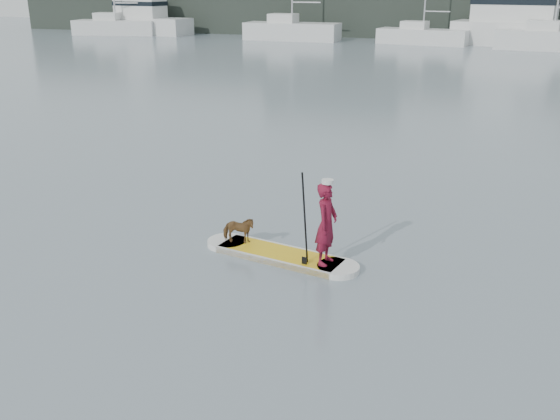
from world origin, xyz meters
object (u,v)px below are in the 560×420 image
(dog, at_px, (238,230))
(motor_yacht_b, at_px, (145,17))
(paddleboard, at_px, (280,255))
(paddler, at_px, (326,224))
(sailboat_d, at_px, (422,35))
(sailboat_c, at_px, (291,30))
(motor_yacht_a, at_px, (521,21))
(sailboat_a, at_px, (115,26))
(sailboat_e, at_px, (552,39))

(dog, xyz_separation_m, motor_yacht_b, (-30.58, 47.75, 1.30))
(paddleboard, height_order, paddler, paddler)
(paddleboard, relative_size, sailboat_d, 0.29)
(paddleboard, bearing_deg, dog, -180.00)
(dog, bearing_deg, sailboat_c, 6.81)
(motor_yacht_a, bearing_deg, sailboat_d, -160.75)
(sailboat_a, distance_m, sailboat_c, 18.83)
(dog, height_order, motor_yacht_a, motor_yacht_a)
(sailboat_a, xyz_separation_m, motor_yacht_b, (2.37, 1.83, 0.84))
(sailboat_d, height_order, motor_yacht_b, sailboat_d)
(paddleboard, xyz_separation_m, paddler, (0.97, -0.17, 0.84))
(sailboat_d, xyz_separation_m, motor_yacht_b, (-28.37, 1.86, 0.89))
(paddler, xyz_separation_m, sailboat_a, (-34.86, 46.26, -0.04))
(paddler, xyz_separation_m, motor_yacht_b, (-32.50, 48.10, 0.79))
(paddleboard, bearing_deg, sailboat_c, 118.20)
(paddleboard, relative_size, paddler, 2.08)
(sailboat_c, relative_size, motor_yacht_b, 1.32)
(motor_yacht_b, bearing_deg, motor_yacht_a, 6.88)
(sailboat_a, relative_size, sailboat_e, 0.99)
(sailboat_e, bearing_deg, paddleboard, -94.62)
(paddler, height_order, sailboat_c, sailboat_c)
(sailboat_d, bearing_deg, sailboat_c, -171.40)
(dog, distance_m, motor_yacht_a, 47.39)
(paddler, height_order, motor_yacht_b, motor_yacht_b)
(paddler, xyz_separation_m, sailboat_e, (6.15, 44.49, -0.01))
(paddleboard, relative_size, motor_yacht_b, 0.34)
(sailboat_a, xyz_separation_m, sailboat_c, (18.83, 0.01, 0.07))
(paddler, relative_size, sailboat_a, 0.13)
(paddler, height_order, dog, paddler)
(motor_yacht_b, bearing_deg, sailboat_d, 4.29)
(sailboat_e, bearing_deg, sailboat_d, 174.86)
(paddler, height_order, sailboat_a, sailboat_a)
(sailboat_a, bearing_deg, dog, -64.83)
(paddleboard, xyz_separation_m, motor_yacht_b, (-31.53, 47.92, 1.64))
(sailboat_d, xyz_separation_m, sailboat_e, (10.28, -1.75, 0.09))
(paddler, xyz_separation_m, motor_yacht_a, (3.79, 47.36, 1.11))
(sailboat_a, bearing_deg, sailboat_c, -10.47)
(paddler, height_order, sailboat_e, sailboat_e)
(sailboat_a, distance_m, sailboat_e, 41.05)
(sailboat_d, bearing_deg, sailboat_a, -171.29)
(paddler, distance_m, motor_yacht_b, 58.05)
(sailboat_d, relative_size, motor_yacht_b, 1.19)
(motor_yacht_a, distance_m, motor_yacht_b, 36.30)
(sailboat_d, distance_m, motor_yacht_b, 28.45)
(paddleboard, height_order, sailboat_d, sailboat_d)
(motor_yacht_a, bearing_deg, sailboat_a, -167.21)
(sailboat_e, bearing_deg, paddler, -93.37)
(paddleboard, bearing_deg, sailboat_d, 104.02)
(paddleboard, distance_m, sailboat_a, 57.22)
(dog, xyz_separation_m, sailboat_e, (8.07, 44.15, 0.50))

